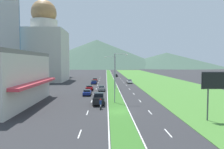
% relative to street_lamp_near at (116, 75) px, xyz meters
% --- Properties ---
extents(ground_plane, '(600.00, 600.00, 0.00)m').
position_rel_street_lamp_near_xyz_m(ground_plane, '(0.08, -7.51, -5.68)').
color(ground_plane, '#2D2D30').
extents(grass_median, '(3.20, 240.00, 0.06)m').
position_rel_street_lamp_near_xyz_m(grass_median, '(0.08, 52.49, -5.65)').
color(grass_median, '#387028').
rests_on(grass_median, ground_plane).
extents(grass_verge_right, '(24.00, 240.00, 0.06)m').
position_rel_street_lamp_near_xyz_m(grass_verge_right, '(20.68, 52.49, -5.65)').
color(grass_verge_right, '#477F33').
rests_on(grass_verge_right, ground_plane).
extents(lane_dash_left_1, '(0.16, 2.80, 0.01)m').
position_rel_street_lamp_near_xyz_m(lane_dash_left_1, '(-5.02, -17.77, -5.67)').
color(lane_dash_left_1, silver).
rests_on(lane_dash_left_1, ground_plane).
extents(lane_dash_left_2, '(0.16, 2.80, 0.01)m').
position_rel_street_lamp_near_xyz_m(lane_dash_left_2, '(-5.02, -8.04, -5.67)').
color(lane_dash_left_2, silver).
rests_on(lane_dash_left_2, ground_plane).
extents(lane_dash_left_3, '(0.16, 2.80, 0.01)m').
position_rel_street_lamp_near_xyz_m(lane_dash_left_3, '(-5.02, 1.70, -5.67)').
color(lane_dash_left_3, silver).
rests_on(lane_dash_left_3, ground_plane).
extents(lane_dash_left_4, '(0.16, 2.80, 0.01)m').
position_rel_street_lamp_near_xyz_m(lane_dash_left_4, '(-5.02, 11.44, -5.67)').
color(lane_dash_left_4, silver).
rests_on(lane_dash_left_4, ground_plane).
extents(lane_dash_left_5, '(0.16, 2.80, 0.01)m').
position_rel_street_lamp_near_xyz_m(lane_dash_left_5, '(-5.02, 21.17, -5.67)').
color(lane_dash_left_5, silver).
rests_on(lane_dash_left_5, ground_plane).
extents(lane_dash_left_6, '(0.16, 2.80, 0.01)m').
position_rel_street_lamp_near_xyz_m(lane_dash_left_6, '(-5.02, 30.91, -5.67)').
color(lane_dash_left_6, silver).
rests_on(lane_dash_left_6, ground_plane).
extents(lane_dash_left_7, '(0.16, 2.80, 0.01)m').
position_rel_street_lamp_near_xyz_m(lane_dash_left_7, '(-5.02, 40.65, -5.67)').
color(lane_dash_left_7, silver).
rests_on(lane_dash_left_7, ground_plane).
extents(lane_dash_left_8, '(0.16, 2.80, 0.01)m').
position_rel_street_lamp_near_xyz_m(lane_dash_left_8, '(-5.02, 50.38, -5.67)').
color(lane_dash_left_8, silver).
rests_on(lane_dash_left_8, ground_plane).
extents(lane_dash_left_9, '(0.16, 2.80, 0.01)m').
position_rel_street_lamp_near_xyz_m(lane_dash_left_9, '(-5.02, 60.12, -5.67)').
color(lane_dash_left_9, silver).
rests_on(lane_dash_left_9, ground_plane).
extents(lane_dash_left_10, '(0.16, 2.80, 0.01)m').
position_rel_street_lamp_near_xyz_m(lane_dash_left_10, '(-5.02, 69.86, -5.67)').
color(lane_dash_left_10, silver).
rests_on(lane_dash_left_10, ground_plane).
extents(lane_dash_right_1, '(0.16, 2.80, 0.01)m').
position_rel_street_lamp_near_xyz_m(lane_dash_right_1, '(5.18, -17.77, -5.67)').
color(lane_dash_right_1, silver).
rests_on(lane_dash_right_1, ground_plane).
extents(lane_dash_right_2, '(0.16, 2.80, 0.01)m').
position_rel_street_lamp_near_xyz_m(lane_dash_right_2, '(5.18, -8.04, -5.67)').
color(lane_dash_right_2, silver).
rests_on(lane_dash_right_2, ground_plane).
extents(lane_dash_right_3, '(0.16, 2.80, 0.01)m').
position_rel_street_lamp_near_xyz_m(lane_dash_right_3, '(5.18, 1.70, -5.67)').
color(lane_dash_right_3, silver).
rests_on(lane_dash_right_3, ground_plane).
extents(lane_dash_right_4, '(0.16, 2.80, 0.01)m').
position_rel_street_lamp_near_xyz_m(lane_dash_right_4, '(5.18, 11.44, -5.67)').
color(lane_dash_right_4, silver).
rests_on(lane_dash_right_4, ground_plane).
extents(lane_dash_right_5, '(0.16, 2.80, 0.01)m').
position_rel_street_lamp_near_xyz_m(lane_dash_right_5, '(5.18, 21.17, -5.67)').
color(lane_dash_right_5, silver).
rests_on(lane_dash_right_5, ground_plane).
extents(lane_dash_right_6, '(0.16, 2.80, 0.01)m').
position_rel_street_lamp_near_xyz_m(lane_dash_right_6, '(5.18, 30.91, -5.67)').
color(lane_dash_right_6, silver).
rests_on(lane_dash_right_6, ground_plane).
extents(lane_dash_right_7, '(0.16, 2.80, 0.01)m').
position_rel_street_lamp_near_xyz_m(lane_dash_right_7, '(5.18, 40.65, -5.67)').
color(lane_dash_right_7, silver).
rests_on(lane_dash_right_7, ground_plane).
extents(lane_dash_right_8, '(0.16, 2.80, 0.01)m').
position_rel_street_lamp_near_xyz_m(lane_dash_right_8, '(5.18, 50.38, -5.67)').
color(lane_dash_right_8, silver).
rests_on(lane_dash_right_8, ground_plane).
extents(lane_dash_right_9, '(0.16, 2.80, 0.01)m').
position_rel_street_lamp_near_xyz_m(lane_dash_right_9, '(5.18, 60.12, -5.67)').
color(lane_dash_right_9, silver).
rests_on(lane_dash_right_9, ground_plane).
extents(lane_dash_right_10, '(0.16, 2.80, 0.01)m').
position_rel_street_lamp_near_xyz_m(lane_dash_right_10, '(5.18, 69.86, -5.67)').
color(lane_dash_right_10, silver).
rests_on(lane_dash_right_10, ground_plane).
extents(edge_line_median_left, '(0.16, 240.00, 0.01)m').
position_rel_street_lamp_near_xyz_m(edge_line_median_left, '(-1.67, 52.49, -5.67)').
color(edge_line_median_left, silver).
rests_on(edge_line_median_left, ground_plane).
extents(edge_line_median_right, '(0.16, 240.00, 0.01)m').
position_rel_street_lamp_near_xyz_m(edge_line_median_right, '(1.83, 52.49, -5.67)').
color(edge_line_median_right, silver).
rests_on(edge_line_median_right, ground_plane).
extents(domed_building, '(17.84, 17.84, 34.57)m').
position_rel_street_lamp_near_xyz_m(domed_building, '(-28.43, 48.28, 8.55)').
color(domed_building, beige).
rests_on(domed_building, ground_plane).
extents(midrise_colored, '(16.22, 16.22, 22.39)m').
position_rel_street_lamp_near_xyz_m(midrise_colored, '(-32.50, 69.17, 5.52)').
color(midrise_colored, silver).
rests_on(midrise_colored, ground_plane).
extents(hill_far_left, '(174.19, 174.19, 37.39)m').
position_rel_street_lamp_near_xyz_m(hill_far_left, '(-89.78, 260.55, 13.02)').
color(hill_far_left, '#516B56').
rests_on(hill_far_left, ground_plane).
extents(hill_far_center, '(223.01, 223.01, 44.52)m').
position_rel_street_lamp_near_xyz_m(hill_far_center, '(-17.08, 291.30, 16.58)').
color(hill_far_center, '#3D5647').
rests_on(hill_far_center, ground_plane).
extents(hill_far_right, '(170.28, 170.28, 22.80)m').
position_rel_street_lamp_near_xyz_m(hill_far_right, '(90.63, 268.88, 5.72)').
color(hill_far_right, '#3D5647').
rests_on(hill_far_right, ground_plane).
extents(street_lamp_near, '(2.69, 0.42, 9.99)m').
position_rel_street_lamp_near_xyz_m(street_lamp_near, '(0.00, 0.00, 0.00)').
color(street_lamp_near, '#99999E').
rests_on(street_lamp_near, ground_plane).
extents(street_lamp_mid, '(3.47, 0.50, 10.03)m').
position_rel_street_lamp_near_xyz_m(street_lamp_mid, '(0.50, 22.06, 0.11)').
color(street_lamp_mid, '#99999E').
rests_on(street_lamp_mid, ground_plane).
extents(billboard_roadside, '(6.12, 0.28, 6.88)m').
position_rel_street_lamp_near_xyz_m(billboard_roadside, '(14.20, -13.15, -0.35)').
color(billboard_roadside, '#4C4C51').
rests_on(billboard_roadside, ground_plane).
extents(car_0, '(2.03, 4.77, 1.40)m').
position_rel_street_lamp_near_xyz_m(car_0, '(-6.58, 36.13, -4.94)').
color(car_0, navy).
rests_on(car_0, ground_plane).
extents(car_1, '(1.92, 4.54, 1.47)m').
position_rel_street_lamp_near_xyz_m(car_1, '(3.60, 74.58, -4.92)').
color(car_1, black).
rests_on(car_1, ground_plane).
extents(car_2, '(2.03, 4.39, 1.47)m').
position_rel_street_lamp_near_xyz_m(car_2, '(-6.82, 18.32, -4.91)').
color(car_2, maroon).
rests_on(car_2, ground_plane).
extents(car_3, '(1.94, 4.45, 1.43)m').
position_rel_street_lamp_near_xyz_m(car_3, '(-6.69, 9.54, -4.94)').
color(car_3, navy).
rests_on(car_3, ground_plane).
extents(car_4, '(1.92, 4.63, 1.45)m').
position_rel_street_lamp_near_xyz_m(car_4, '(7.10, 37.92, -4.92)').
color(car_4, silver).
rests_on(car_4, ground_plane).
extents(car_5, '(1.89, 4.71, 1.44)m').
position_rel_street_lamp_near_xyz_m(car_5, '(-3.25, 17.41, -4.92)').
color(car_5, slate).
rests_on(car_5, ground_plane).
extents(car_6, '(1.91, 4.63, 1.50)m').
position_rel_street_lamp_near_xyz_m(car_6, '(-6.63, 44.58, -4.90)').
color(car_6, maroon).
rests_on(car_6, ground_plane).
extents(pickup_truck_0, '(2.18, 5.40, 2.00)m').
position_rel_street_lamp_near_xyz_m(pickup_truck_0, '(-3.45, -0.90, -4.69)').
color(pickup_truck_0, black).
rests_on(pickup_truck_0, ground_plane).
extents(motorcycle_rider, '(0.36, 2.00, 1.80)m').
position_rel_street_lamp_near_xyz_m(motorcycle_rider, '(-2.97, -5.46, -4.93)').
color(motorcycle_rider, black).
rests_on(motorcycle_rider, ground_plane).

